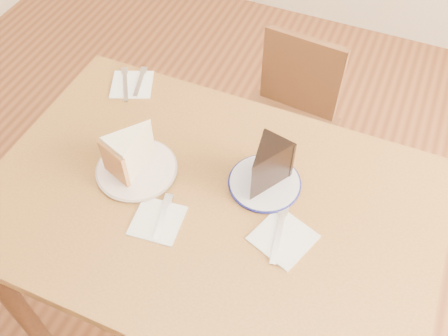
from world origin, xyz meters
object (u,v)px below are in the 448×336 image
at_px(table, 210,221).
at_px(carrot_cake, 135,149).
at_px(plate_cream, 137,169).
at_px(plate_navy, 265,183).
at_px(chocolate_cake, 264,170).
at_px(chair_far, 285,124).

xyz_separation_m(table, carrot_cake, (-0.23, 0.03, 0.17)).
height_order(plate_cream, plate_navy, same).
height_order(plate_cream, chocolate_cake, chocolate_cake).
bearing_deg(plate_cream, plate_navy, 15.48).
bearing_deg(carrot_cake, chocolate_cake, 30.59).
bearing_deg(chocolate_cake, plate_cream, 25.75).
relative_size(carrot_cake, chocolate_cake, 1.03).
distance_m(plate_cream, chocolate_cake, 0.36).
distance_m(table, plate_navy, 0.19).
relative_size(table, plate_navy, 6.35).
relative_size(plate_cream, carrot_cake, 1.62).
relative_size(plate_navy, chocolate_cake, 1.47).
distance_m(chair_far, plate_cream, 0.77).
distance_m(table, chair_far, 0.70).
distance_m(plate_cream, carrot_cake, 0.06).
relative_size(chair_far, carrot_cake, 5.65).
bearing_deg(carrot_cake, table, 11.67).
bearing_deg(plate_cream, carrot_cake, 111.97).
relative_size(table, chair_far, 1.60).
relative_size(chair_far, plate_navy, 3.97).
bearing_deg(chocolate_cake, table, 52.73).
height_order(plate_cream, carrot_cake, carrot_cake).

